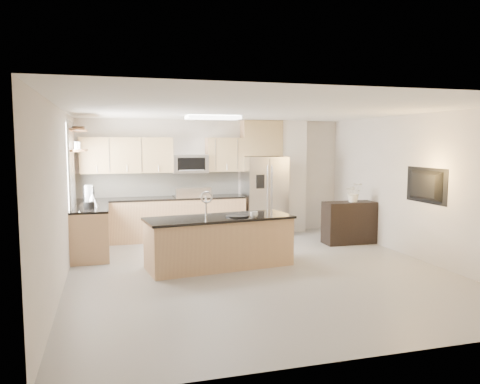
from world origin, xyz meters
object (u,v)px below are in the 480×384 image
object	(u,v)px
range	(192,217)
platter	(237,216)
cup	(254,215)
kettle	(92,200)
credenza	(350,223)
island	(219,242)
refrigerator	(264,196)
microwave	(190,164)
blender	(89,199)
bowl	(78,127)
television	(422,185)
coffee_maker	(89,196)
flower_vase	(354,188)

from	to	relation	value
range	platter	distance (m)	2.59
cup	kettle	bearing A→B (deg)	147.71
credenza	island	bearing A→B (deg)	-159.87
refrigerator	credenza	bearing A→B (deg)	-43.96
microwave	cup	bearing A→B (deg)	-78.85
blender	kettle	bearing A→B (deg)	79.73
microwave	refrigerator	xyz separation A→B (m)	(1.66, -0.17, -0.74)
island	bowl	bearing A→B (deg)	133.53
credenza	television	xyz separation A→B (m)	(0.43, -1.71, 0.91)
kettle	coffee_maker	bearing A→B (deg)	101.82
kettle	flower_vase	xyz separation A→B (m)	(5.15, -0.36, 0.13)
range	refrigerator	bearing A→B (deg)	-1.60
microwave	credenza	world-z (taller)	microwave
microwave	blender	bearing A→B (deg)	-143.92
cup	platter	size ratio (longest dim) A/B	0.35
refrigerator	flower_vase	bearing A→B (deg)	-44.11
platter	flower_vase	xyz separation A→B (m)	(2.79, 1.07, 0.31)
flower_vase	microwave	bearing A→B (deg)	153.00
platter	television	size ratio (longest dim) A/B	0.37
refrigerator	flower_vase	xyz separation A→B (m)	(1.47, -1.42, 0.28)
cup	bowl	xyz separation A→B (m)	(-2.82, 2.14, 1.47)
coffee_maker	flower_vase	world-z (taller)	flower_vase
credenza	television	bearing A→B (deg)	-75.07
kettle	bowl	xyz separation A→B (m)	(-0.23, 0.50, 1.34)
credenza	blender	bearing A→B (deg)	-179.59
microwave	flower_vase	world-z (taller)	microwave
coffee_maker	flower_vase	xyz separation A→B (m)	(5.22, -0.69, 0.09)
microwave	island	world-z (taller)	microwave
bowl	microwave	bearing A→B (deg)	18.13
cup	refrigerator	bearing A→B (deg)	67.98
range	refrigerator	xyz separation A→B (m)	(1.66, -0.05, 0.42)
flower_vase	coffee_maker	bearing A→B (deg)	172.46
range	microwave	xyz separation A→B (m)	(0.00, 0.12, 1.16)
island	flower_vase	xyz separation A→B (m)	(3.09, 1.01, 0.74)
island	coffee_maker	world-z (taller)	island
island	platter	xyz separation A→B (m)	(0.30, -0.05, 0.43)
island	cup	distance (m)	0.76
refrigerator	bowl	world-z (taller)	bowl
range	microwave	world-z (taller)	microwave
coffee_maker	island	bearing A→B (deg)	-38.59
credenza	bowl	bearing A→B (deg)	172.15
blender	microwave	bearing A→B (deg)	36.08
microwave	television	bearing A→B (deg)	-42.75
blender	television	size ratio (longest dim) A/B	0.39
credenza	platter	size ratio (longest dim) A/B	2.76
microwave	island	xyz separation A→B (m)	(0.04, -2.61, -1.20)
refrigerator	flower_vase	distance (m)	2.06
range	bowl	distance (m)	3.01
microwave	flower_vase	distance (m)	3.54
island	kettle	xyz separation A→B (m)	(-2.07, 1.37, 0.61)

